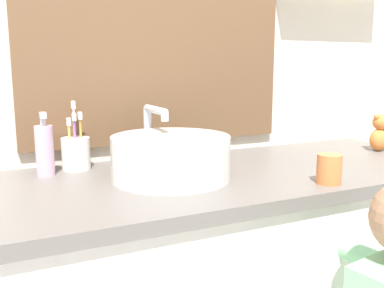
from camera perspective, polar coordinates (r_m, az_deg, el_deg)
wall_back at (r=1.53m, az=1.50°, el=17.34°), size 3.20×0.18×2.50m
sink_basin at (r=1.16m, az=-2.88°, el=-1.63°), size 0.32×0.37×0.19m
toothbrush_holder at (r=1.30m, az=-15.23°, el=-1.05°), size 0.08×0.08×0.20m
soap_dispenser at (r=1.25m, az=-19.06°, el=-0.72°), size 0.05×0.05×0.18m
teddy_bear at (r=1.67m, az=23.76°, el=1.31°), size 0.07×0.06×0.14m
drinking_cup at (r=1.16m, az=17.82°, el=-3.18°), size 0.06×0.06×0.08m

